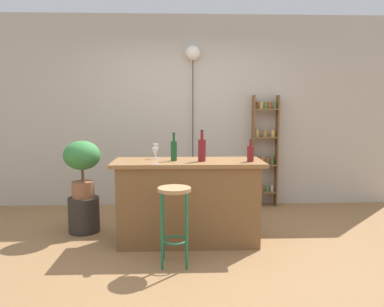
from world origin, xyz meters
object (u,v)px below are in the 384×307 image
bottle_vinegar (202,149)px  pendant_globe_light (193,55)px  potted_plant (82,162)px  bar_stool (174,209)px  bottle_spirits_clear (250,153)px  wine_glass_left (155,153)px  bottle_wine_red (174,150)px  wine_glass_center (156,148)px  plant_stool (84,215)px  spice_shelf (265,149)px

bottle_vinegar → pendant_globe_light: bearing=91.3°
potted_plant → bar_stool: bearing=-42.2°
bottle_spirits_clear → wine_glass_left: (-0.99, -0.15, 0.03)m
bottle_wine_red → wine_glass_center: bearing=135.5°
plant_stool → bottle_spirits_clear: size_ratio=1.75×
bar_stool → bottle_vinegar: (0.29, 0.56, 0.49)m
spice_shelf → wine_glass_center: bearing=-139.7°
bottle_spirits_clear → spice_shelf: bearing=71.9°
bottle_wine_red → wine_glass_left: 0.30m
bottle_vinegar → bottle_spirits_clear: bottle_vinegar is taller
spice_shelf → potted_plant: size_ratio=2.46×
bottle_vinegar → bottle_spirits_clear: 0.51m
bar_stool → potted_plant: 1.49m
spice_shelf → bottle_wine_red: (-1.32, -1.49, 0.16)m
bar_stool → wine_glass_center: 0.97m
spice_shelf → wine_glass_center: (-1.53, -1.30, 0.16)m
bar_stool → potted_plant: size_ratio=1.10×
bottle_vinegar → bottle_wine_red: bearing=170.4°
bottle_spirits_clear → bar_stool: bearing=-146.8°
bottle_wine_red → pendant_globe_light: pendant_globe_light is taller
bottle_wine_red → pendant_globe_light: (0.26, 1.54, 1.20)m
potted_plant → wine_glass_left: size_ratio=4.07×
plant_stool → bottle_spirits_clear: bottle_spirits_clear is taller
wine_glass_left → pendant_globe_light: pendant_globe_light is taller
bottle_wine_red → pendant_globe_light: size_ratio=0.13×
potted_plant → bottle_spirits_clear: bottle_spirits_clear is taller
wine_glass_left → spice_shelf: bearing=49.1°
bottle_spirits_clear → pendant_globe_light: size_ratio=0.10×
plant_stool → potted_plant: 0.63m
wine_glass_center → spice_shelf: bearing=40.3°
bottle_vinegar → pendant_globe_light: pendant_globe_light is taller
bottle_spirits_clear → plant_stool: bearing=166.2°
bottle_wine_red → bottle_spirits_clear: bearing=-6.8°
plant_stool → potted_plant: potted_plant is taller
bottle_spirits_clear → potted_plant: bearing=166.2°
plant_stool → pendant_globe_light: pendant_globe_light is taller
potted_plant → wine_glass_center: 0.90m
spice_shelf → bottle_spirits_clear: size_ratio=6.97×
bar_stool → bottle_wine_red: size_ratio=2.42×
bottle_vinegar → spice_shelf: bearing=56.4°
spice_shelf → bottle_vinegar: size_ratio=4.95×
bottle_wine_red → pendant_globe_light: 1.97m
spice_shelf → wine_glass_left: (-1.51, -1.74, 0.16)m
wine_glass_left → wine_glass_center: same height
plant_stool → pendant_globe_light: size_ratio=0.18×
spice_shelf → potted_plant: 2.65m
bottle_wine_red → spice_shelf: bearing=48.4°
wine_glass_center → bottle_wine_red: bearing=-44.5°
bar_stool → wine_glass_center: size_ratio=4.46×
bar_stool → plant_stool: bearing=137.8°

